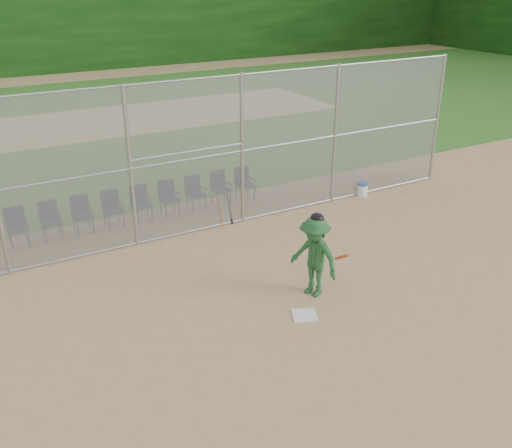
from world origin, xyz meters
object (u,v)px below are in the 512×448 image
home_plate (304,315)px  chair_0 (17,228)px  batter_at_plate (314,256)px  water_cooler (362,189)px

home_plate → chair_0: bearing=125.6°
chair_0 → home_plate: bearing=-54.4°
chair_0 → batter_at_plate: bearing=-47.7°
water_cooler → chair_0: 9.77m
batter_at_plate → chair_0: bearing=132.3°
batter_at_plate → chair_0: (-5.04, 5.53, -0.41)m
water_cooler → chair_0: chair_0 is taller
home_plate → batter_at_plate: batter_at_plate is taller
batter_at_plate → water_cooler: batter_at_plate is taller
home_plate → water_cooler: water_cooler is taller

